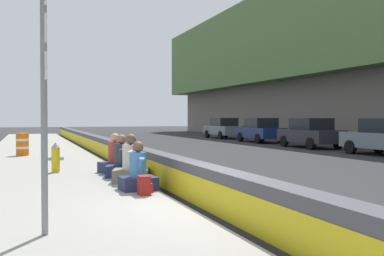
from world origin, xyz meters
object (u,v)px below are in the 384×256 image
object	(u,v)px
seated_person_middle	(131,167)
fire_hydrant	(56,157)
construction_barrel	(22,144)
parked_car_fourth	(310,133)
seated_person_far	(115,160)
parked_car_far	(224,128)
route_sign_post	(44,82)
backpack	(144,186)
parked_car_midline	(260,130)
seated_person_foreground	(138,175)
seated_person_rear	(122,164)

from	to	relation	value
seated_person_middle	fire_hydrant	bearing A→B (deg)	30.57
construction_barrel	parked_car_fourth	xyz separation A→B (m)	(1.89, -15.53, 0.24)
seated_person_far	parked_car_far	xyz separation A→B (m)	(21.85, -13.04, 0.36)
route_sign_post	construction_barrel	world-z (taller)	route_sign_post
fire_hydrant	parked_car_far	bearing A→B (deg)	-34.72
seated_person_middle	route_sign_post	bearing A→B (deg)	154.85
route_sign_post	backpack	xyz separation A→B (m)	(2.71, -2.06, -1.90)
seated_person_far	backpack	xyz separation A→B (m)	(-4.07, 0.12, -0.16)
route_sign_post	construction_barrel	size ratio (longest dim) A/B	3.79
route_sign_post	fire_hydrant	world-z (taller)	route_sign_post
fire_hydrant	parked_car_midline	xyz separation A→B (m)	(14.62, -14.60, 0.27)
seated_person_foreground	backpack	distance (m)	0.73
seated_person_foreground	seated_person_rear	bearing A→B (deg)	-2.14
seated_person_far	construction_barrel	size ratio (longest dim) A/B	1.21
backpack	parked_car_fourth	world-z (taller)	parked_car_fourth
fire_hydrant	seated_person_middle	size ratio (longest dim) A/B	0.73
seated_person_middle	seated_person_far	world-z (taller)	seated_person_middle
seated_person_far	construction_barrel	bearing A→B (deg)	19.53
seated_person_far	parked_car_far	bearing A→B (deg)	-30.83
route_sign_post	seated_person_far	world-z (taller)	route_sign_post
seated_person_rear	seated_person_far	world-z (taller)	same
parked_car_midline	parked_car_far	bearing A→B (deg)	-0.63
parked_car_far	route_sign_post	bearing A→B (deg)	152.00
seated_person_rear	seated_person_foreground	bearing A→B (deg)	177.86
seated_person_rear	parked_car_far	distance (m)	26.32
seated_person_foreground	parked_car_midline	bearing A→B (deg)	-35.00
seated_person_middle	backpack	bearing A→B (deg)	175.95
seated_person_far	parked_car_midline	xyz separation A→B (m)	(15.30, -12.97, 0.36)
backpack	parked_car_far	distance (m)	29.08
seated_person_far	construction_barrel	xyz separation A→B (m)	(7.32, 2.60, 0.12)
seated_person_middle	seated_person_far	distance (m)	2.10
parked_car_midline	seated_person_middle	bearing A→B (deg)	143.32
seated_person_foreground	parked_car_fourth	distance (m)	18.10
construction_barrel	parked_car_midline	world-z (taller)	parked_car_midline
construction_barrel	seated_person_middle	bearing A→B (deg)	-164.50
backpack	seated_person_foreground	bearing A→B (deg)	-2.74
seated_person_foreground	seated_person_rear	size ratio (longest dim) A/B	0.94
backpack	parked_car_midline	distance (m)	23.39
seated_person_middle	parked_car_fourth	xyz separation A→B (m)	(11.31, -12.92, 0.35)
parked_car_fourth	parked_car_midline	distance (m)	6.09
seated_person_rear	parked_car_midline	xyz separation A→B (m)	(16.31, -12.97, 0.36)
construction_barrel	seated_person_foreground	bearing A→B (deg)	-166.79
seated_person_foreground	construction_barrel	size ratio (longest dim) A/B	1.14
route_sign_post	seated_person_middle	bearing A→B (deg)	-25.15
seated_person_foreground	backpack	size ratio (longest dim) A/B	2.70
seated_person_rear	backpack	size ratio (longest dim) A/B	2.87
parked_car_fourth	parked_car_far	world-z (taller)	same
parked_car_far	seated_person_middle	bearing A→B (deg)	151.46
parked_car_fourth	route_sign_post	bearing A→B (deg)	136.61
seated_person_foreground	seated_person_far	world-z (taller)	seated_person_far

